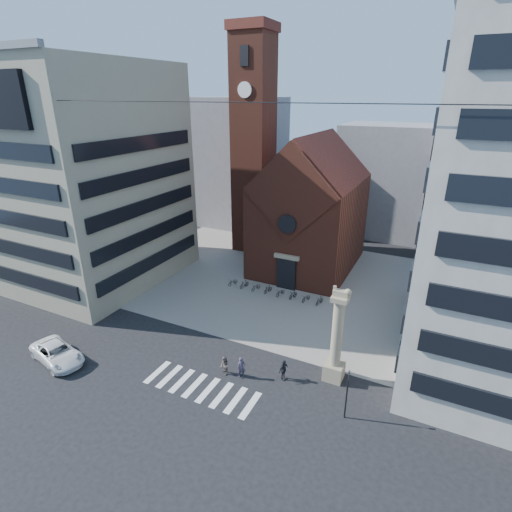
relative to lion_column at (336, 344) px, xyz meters
The scene contains 23 objects.
ground 11.01m from the lion_column, 163.32° to the right, with size 120.00×120.00×0.00m, color black.
piazza 19.18m from the lion_column, 122.03° to the left, with size 46.00×30.00×0.05m, color gray.
zebra_crossing 11.72m from the lion_column, 147.61° to the right, with size 10.20×3.20×0.01m, color white, non-canonical shape.
church 24.62m from the lion_column, 114.43° to the left, with size 12.00×16.65×18.00m.
campanile 34.29m from the lion_column, 128.68° to the left, with size 5.50×5.50×31.20m.
building_left 36.01m from the lion_column, 168.37° to the left, with size 18.00×20.00×26.00m, color gray.
bg_block_left 48.23m from the lion_column, 129.04° to the left, with size 16.00×14.00×22.00m, color gray.
bg_block_mid 42.55m from the lion_column, 95.45° to the left, with size 14.00×12.00×18.00m, color gray.
bg_block_right 41.69m from the lion_column, 72.91° to the left, with size 16.00×14.00×24.00m, color gray.
lion_column is the anchor object (origin of this frame).
traffic_light 4.62m from the lion_column, 63.54° to the right, with size 0.13×0.16×4.30m.
white_car 24.81m from the lion_column, 159.33° to the right, with size 2.74×5.94×1.65m, color white.
pedestrian_0 8.25m from the lion_column, 155.17° to the right, with size 0.69×0.46×1.90m, color #362F41.
pedestrian_1 9.66m from the lion_column, 156.93° to the right, with size 0.86×0.67×1.77m, color #5F514C.
pedestrian_2 4.96m from the lion_column, 152.05° to the right, with size 1.13×0.47×1.93m, color black.
scooter_0 20.43m from the lion_column, 144.26° to the left, with size 0.55×1.59×0.83m, color black.
scooter_1 19.14m from the lion_column, 141.38° to the left, with size 0.43×1.54×0.93m, color black.
scooter_2 17.92m from the lion_column, 138.09° to the left, with size 0.55×1.59×0.83m, color black.
scooter_3 16.76m from the lion_column, 134.31° to the left, with size 0.43×1.54×0.93m, color black.
scooter_4 15.69m from the lion_column, 129.98° to the left, with size 0.55×1.59×0.83m, color black.
scooter_5 14.71m from the lion_column, 125.02° to the left, with size 0.43×1.54×0.93m, color black.
scooter_6 13.87m from the lion_column, 119.37° to the left, with size 0.55×1.59×0.83m, color black.
scooter_7 13.16m from the lion_column, 113.03° to the left, with size 0.43×1.54×0.93m, color black.
Camera 1 is at (16.24, -24.70, 22.54)m, focal length 28.00 mm.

